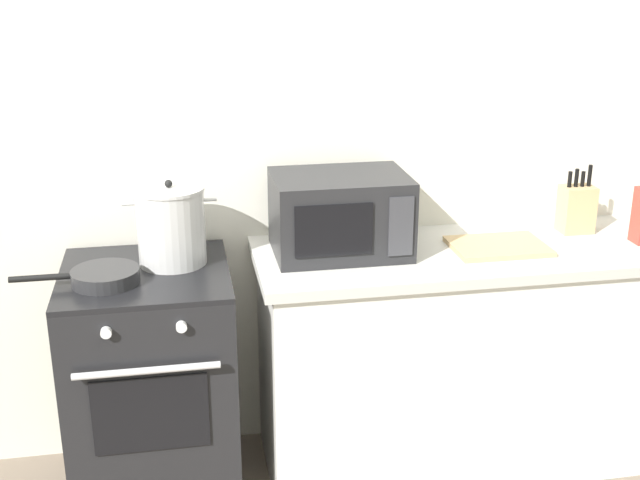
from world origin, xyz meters
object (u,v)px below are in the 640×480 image
frying_pan (103,276)px  knife_block (576,208)px  stove (153,386)px  microwave (340,214)px  stock_pot (171,226)px  cutting_board (498,246)px

frying_pan → knife_block: size_ratio=1.57×
stove → microwave: microwave is taller
frying_pan → microwave: (0.86, 0.16, 0.12)m
stock_pot → cutting_board: (1.23, -0.07, -0.13)m
stock_pot → cutting_board: stock_pot is taller
frying_pan → microwave: bearing=10.5°
microwave → knife_block: (0.99, 0.06, -0.05)m
stock_pot → microwave: (0.62, 0.01, 0.01)m
stove → stock_pot: 0.62m
frying_pan → cutting_board: bearing=3.2°
stock_pot → cutting_board: 1.24m
microwave → stove: bearing=-173.8°
stove → cutting_board: (1.33, 0.00, 0.47)m
cutting_board → stock_pot: bearing=176.6°
knife_block → cutting_board: bearing=-160.0°
microwave → cutting_board: microwave is taller
knife_block → frying_pan: bearing=-173.1°
stock_pot → cutting_board: bearing=-3.4°
stove → stock_pot: stock_pot is taller
stove → knife_block: size_ratio=3.33×
stove → cutting_board: bearing=0.0°
stove → frying_pan: bearing=-148.8°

